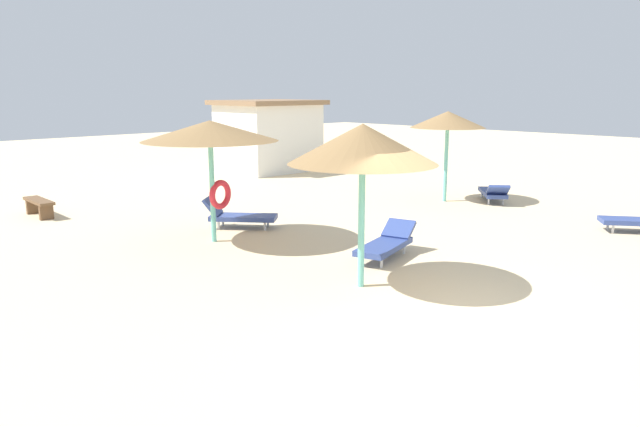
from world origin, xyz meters
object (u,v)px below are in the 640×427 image
object	(u,v)px
lounger_3	(238,216)
lounger_4	(387,243)
parasol_4	(363,144)
lounger_0	(493,192)
bench_0	(39,204)
beach_cabana	(268,135)
parasol_0	(448,120)
parasol_3	(210,132)

from	to	relation	value
lounger_3	lounger_4	world-z (taller)	lounger_3
parasol_4	lounger_3	xyz separation A→B (m)	(1.20, 5.32, -2.26)
lounger_0	bench_0	world-z (taller)	lounger_0
bench_0	beach_cabana	xyz separation A→B (m)	(10.83, 3.01, 1.21)
parasol_4	lounger_4	size ratio (longest dim) A/B	1.47
parasol_4	lounger_4	world-z (taller)	parasol_4
parasol_4	parasol_0	bearing A→B (deg)	24.43
beach_cabana	parasol_3	bearing A→B (deg)	-135.40
lounger_3	bench_0	world-z (taller)	lounger_3
parasol_0	bench_0	bearing A→B (deg)	146.77
parasol_4	beach_cabana	distance (m)	16.07
lounger_0	lounger_4	size ratio (longest dim) A/B	0.93
lounger_4	beach_cabana	xyz separation A→B (m)	(7.06, 12.50, 1.24)
parasol_0	beach_cabana	size ratio (longest dim) A/B	0.69
beach_cabana	parasol_4	bearing A→B (deg)	-123.53
beach_cabana	lounger_3	bearing A→B (deg)	-133.57
parasol_4	beach_cabana	world-z (taller)	beach_cabana
bench_0	parasol_4	bearing A→B (deg)	-79.23
parasol_0	bench_0	size ratio (longest dim) A/B	1.89
lounger_4	parasol_0	bearing A→B (deg)	24.02
lounger_0	bench_0	xyz separation A→B (m)	(-11.14, 7.81, 0.03)
lounger_4	lounger_3	bearing A→B (deg)	97.65
beach_cabana	lounger_0	bearing A→B (deg)	-88.36
parasol_3	beach_cabana	distance (m)	12.55
parasol_4	lounger_0	distance (m)	9.78
lounger_4	beach_cabana	distance (m)	14.41
lounger_0	lounger_4	bearing A→B (deg)	-167.17
lounger_4	parasol_4	bearing A→B (deg)	-154.12
parasol_4	bench_0	world-z (taller)	parasol_4
parasol_0	beach_cabana	xyz separation A→B (m)	(0.68, 9.65, -1.03)
lounger_0	parasol_4	bearing A→B (deg)	-164.46
bench_0	lounger_4	bearing A→B (deg)	-68.36
lounger_3	beach_cabana	bearing A→B (deg)	46.43
parasol_0	bench_0	distance (m)	12.34
parasol_3	bench_0	distance (m)	6.48
bench_0	lounger_3	bearing A→B (deg)	-57.87
parasol_4	parasol_3	bearing A→B (deg)	90.61
lounger_0	parasol_3	bearing A→B (deg)	167.55
beach_cabana	lounger_4	bearing A→B (deg)	-119.47
lounger_4	bench_0	xyz separation A→B (m)	(-3.77, 9.49, 0.03)
parasol_0	lounger_0	xyz separation A→B (m)	(0.99, -1.16, -2.27)
parasol_0	parasol_4	world-z (taller)	parasol_4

